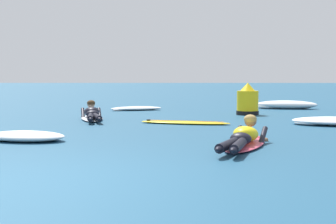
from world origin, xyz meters
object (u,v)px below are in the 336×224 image
(surfer_near, at_px, (244,139))
(surfer_far, at_px, (92,115))
(drifting_surfboard, at_px, (184,122))
(channel_marker_buoy, at_px, (248,102))

(surfer_near, xyz_separation_m, surfer_far, (-3.26, 4.92, -0.00))
(surfer_near, xyz_separation_m, drifting_surfboard, (-0.88, 3.89, -0.11))
(drifting_surfboard, bearing_deg, surfer_far, 156.55)
(surfer_near, relative_size, drifting_surfboard, 1.08)
(surfer_near, distance_m, surfer_far, 5.90)
(surfer_far, height_order, drifting_surfboard, surfer_far)
(surfer_near, bearing_deg, drifting_surfboard, 102.78)
(drifting_surfboard, bearing_deg, surfer_near, -77.22)
(surfer_far, bearing_deg, channel_marker_buoy, 22.04)
(surfer_far, bearing_deg, drifting_surfboard, -23.45)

